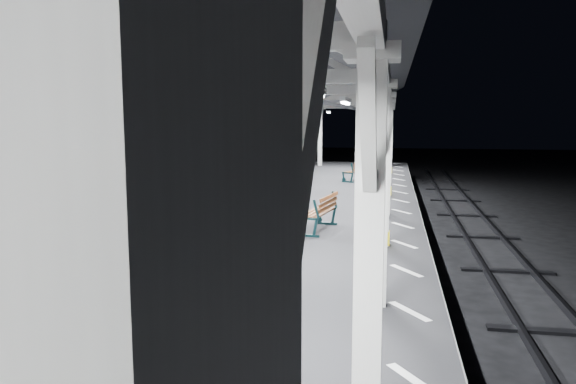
# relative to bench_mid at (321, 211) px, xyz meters

# --- Properties ---
(ground) EXTENTS (120.00, 120.00, 0.00)m
(ground) POSITION_rel_bench_mid_xyz_m (-0.44, -3.37, -1.48)
(ground) COLOR black
(ground) RESTS_ON ground
(platform) EXTENTS (6.00, 50.00, 1.00)m
(platform) POSITION_rel_bench_mid_xyz_m (-0.44, -3.37, -0.98)
(platform) COLOR black
(platform) RESTS_ON ground
(hazard_stripes_left) EXTENTS (1.00, 48.00, 0.01)m
(hazard_stripes_left) POSITION_rel_bench_mid_xyz_m (-2.89, -3.37, -0.48)
(hazard_stripes_left) COLOR silver
(hazard_stripes_left) RESTS_ON platform
(hazard_stripes_right) EXTENTS (1.00, 48.00, 0.01)m
(hazard_stripes_right) POSITION_rel_bench_mid_xyz_m (2.01, -3.37, -0.48)
(hazard_stripes_right) COLOR silver
(hazard_stripes_right) RESTS_ON platform
(track_left) EXTENTS (2.20, 60.00, 0.16)m
(track_left) POSITION_rel_bench_mid_xyz_m (-5.44, -3.37, -1.40)
(track_left) COLOR #2D2D33
(track_left) RESTS_ON ground
(track_right) EXTENTS (2.20, 60.00, 0.16)m
(track_right) POSITION_rel_bench_mid_xyz_m (4.56, -3.37, -1.40)
(track_right) COLOR #2D2D33
(track_right) RESTS_ON ground
(canopy) EXTENTS (5.40, 49.00, 4.65)m
(canopy) POSITION_rel_bench_mid_xyz_m (-0.44, -3.38, 3.07)
(canopy) COLOR silver
(canopy) RESTS_ON platform
(bench_mid) EXTENTS (0.88, 1.75, 0.91)m
(bench_mid) POSITION_rel_bench_mid_xyz_m (0.00, 0.00, 0.00)
(bench_mid) COLOR black
(bench_mid) RESTS_ON platform
(bench_far) EXTENTS (1.16, 1.67, 0.85)m
(bench_far) POSITION_rel_bench_mid_xyz_m (0.22, 11.14, -0.03)
(bench_far) COLOR black
(bench_far) RESTS_ON platform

